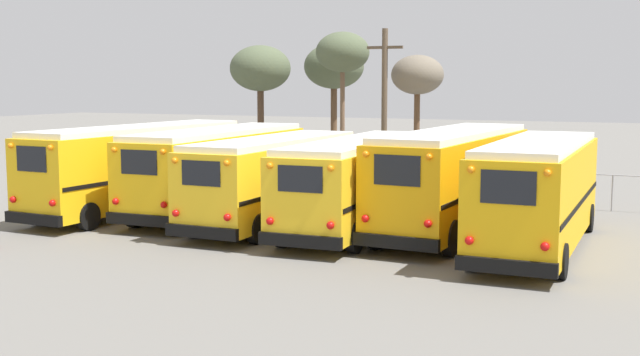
# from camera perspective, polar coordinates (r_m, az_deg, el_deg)

# --- Properties ---
(ground_plane) EXTENTS (160.00, 160.00, 0.00)m
(ground_plane) POSITION_cam_1_polar(r_m,az_deg,el_deg) (27.94, 0.02, -3.34)
(ground_plane) COLOR #66635E
(school_bus_0) EXTENTS (2.84, 11.02, 3.29)m
(school_bus_0) POSITION_cam_1_polar(r_m,az_deg,el_deg) (31.49, -12.65, 0.91)
(school_bus_0) COLOR yellow
(school_bus_0) RESTS_ON ground
(school_bus_1) EXTENTS (2.86, 10.38, 3.19)m
(school_bus_1) POSITION_cam_1_polar(r_m,az_deg,el_deg) (30.44, -7.20, 0.76)
(school_bus_1) COLOR yellow
(school_bus_1) RESTS_ON ground
(school_bus_2) EXTENTS (2.56, 9.50, 3.03)m
(school_bus_2) POSITION_cam_1_polar(r_m,az_deg,el_deg) (27.92, -3.22, 0.05)
(school_bus_2) COLOR yellow
(school_bus_2) RESTS_ON ground
(school_bus_3) EXTENTS (2.98, 10.62, 3.02)m
(school_bus_3) POSITION_cam_1_polar(r_m,az_deg,el_deg) (27.07, 2.90, -0.14)
(school_bus_3) COLOR yellow
(school_bus_3) RESTS_ON ground
(school_bus_4) EXTENTS (2.98, 10.41, 3.37)m
(school_bus_4) POSITION_cam_1_polar(r_m,az_deg,el_deg) (26.79, 9.49, 0.09)
(school_bus_4) COLOR #E5A00C
(school_bus_4) RESTS_ON ground
(school_bus_5) EXTENTS (2.63, 9.88, 3.24)m
(school_bus_5) POSITION_cam_1_polar(r_m,az_deg,el_deg) (24.49, 15.28, -0.88)
(school_bus_5) COLOR #EAAA0F
(school_bus_5) RESTS_ON ground
(utility_pole) EXTENTS (1.80, 0.28, 7.50)m
(utility_pole) POSITION_cam_1_polar(r_m,az_deg,el_deg) (39.00, 4.60, 5.29)
(utility_pole) COLOR brown
(utility_pole) RESTS_ON ground
(bare_tree_0) EXTENTS (2.92, 2.92, 7.67)m
(bare_tree_0) POSITION_cam_1_polar(r_m,az_deg,el_deg) (43.97, 1.62, 8.85)
(bare_tree_0) COLOR brown
(bare_tree_0) RESTS_ON ground
(bare_tree_1) EXTENTS (2.59, 2.59, 6.28)m
(bare_tree_1) POSITION_cam_1_polar(r_m,az_deg,el_deg) (40.10, 6.94, 7.18)
(bare_tree_1) COLOR brown
(bare_tree_1) RESTS_ON ground
(bare_tree_2) EXTENTS (3.62, 3.62, 7.27)m
(bare_tree_2) POSITION_cam_1_polar(r_m,az_deg,el_deg) (48.78, 1.00, 7.88)
(bare_tree_2) COLOR brown
(bare_tree_2) RESTS_ON ground
(bare_tree_3) EXTENTS (3.48, 3.48, 7.04)m
(bare_tree_3) POSITION_cam_1_polar(r_m,az_deg,el_deg) (46.25, -4.27, 7.70)
(bare_tree_3) COLOR #473323
(bare_tree_3) RESTS_ON ground
(fence_line) EXTENTS (23.17, 0.06, 1.42)m
(fence_line) POSITION_cam_1_polar(r_m,az_deg,el_deg) (34.55, 5.06, 0.25)
(fence_line) COLOR #939399
(fence_line) RESTS_ON ground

